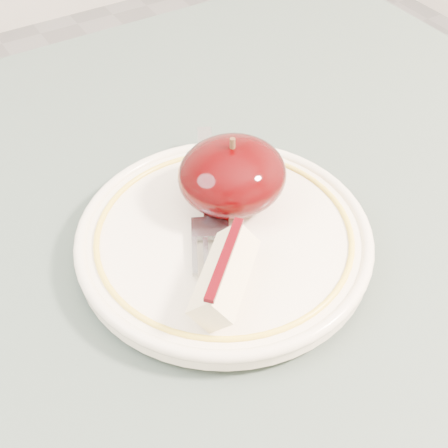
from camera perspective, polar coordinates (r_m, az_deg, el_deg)
plate at (r=0.45m, az=0.00°, el=-1.26°), size 0.21×0.21×0.02m
apple_half at (r=0.46m, az=0.75°, el=4.51°), size 0.08×0.08×0.06m
apple_wedge at (r=0.40m, az=0.08°, el=-4.67°), size 0.07×0.07×0.03m
fork at (r=0.47m, az=-1.44°, el=2.49°), size 0.09×0.15×0.00m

